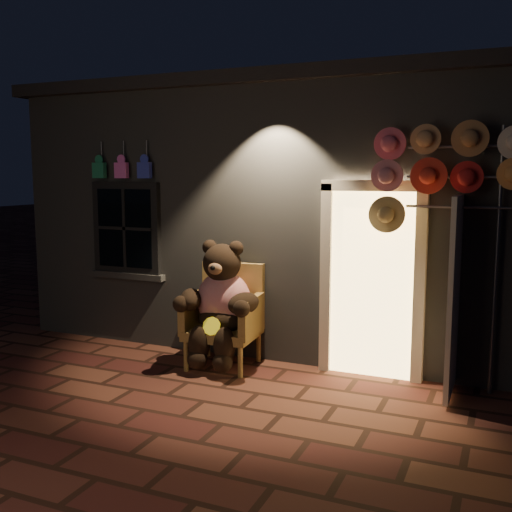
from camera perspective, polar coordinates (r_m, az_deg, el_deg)
The scene contains 5 objects.
ground at distance 6.18m, azimuth -5.06°, elevation -13.62°, with size 60.00×60.00×0.00m, color brown.
shop_building at distance 9.46m, azimuth 6.41°, elevation 4.64°, with size 7.30×5.95×3.51m.
wicker_armchair at distance 7.13m, azimuth -2.87°, elevation -5.65°, with size 0.87×0.79×1.19m.
teddy_bear at distance 6.96m, azimuth -3.39°, elevation -4.48°, with size 1.04×0.83×1.43m.
hat_rack at distance 6.36m, azimuth 17.32°, elevation 7.89°, with size 1.60×0.22×2.75m.
Camera 1 is at (2.76, -5.05, 2.26)m, focal length 42.00 mm.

